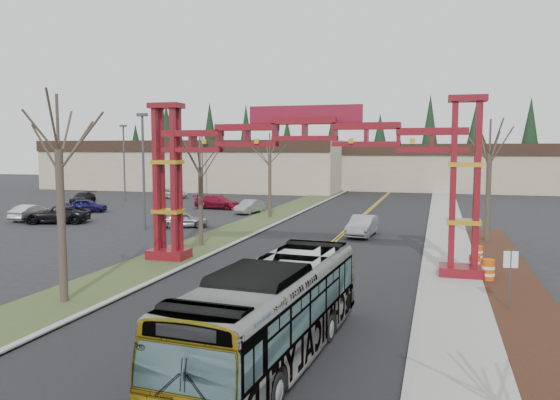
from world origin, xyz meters
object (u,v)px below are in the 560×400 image
at_px(bare_tree_right_far, 490,154).
at_px(barrel_south, 488,271).
at_px(silver_sedan, 362,226).
at_px(transit_bus, 273,312).
at_px(gateway_arch, 305,156).
at_px(street_sign, 510,268).
at_px(bare_tree_median_far, 270,155).
at_px(light_pole_far, 202,158).
at_px(retail_building_east, 460,166).
at_px(light_pole_near, 143,163).
at_px(parked_car_mid_b, 87,205).
at_px(parked_car_far_c, 83,198).
at_px(parked_car_near_c, 57,214).
at_px(parked_car_far_b, 171,193).
at_px(parked_car_near_a, 184,220).
at_px(parked_car_mid_a, 218,202).
at_px(bare_tree_median_mid, 200,168).
at_px(parked_car_far_a, 249,207).
at_px(barrel_mid, 474,265).
at_px(retail_building_west, 204,164).
at_px(bare_tree_median_near, 59,150).
at_px(parked_car_near_b, 31,212).
at_px(light_pole_mid, 124,157).

distance_m(bare_tree_right_far, barrel_south, 12.94).
bearing_deg(silver_sedan, transit_bus, -83.59).
distance_m(gateway_arch, street_sign, 11.72).
relative_size(bare_tree_median_far, light_pole_far, 0.90).
height_order(retail_building_east, bare_tree_right_far, bare_tree_right_far).
xyz_separation_m(light_pole_near, barrel_south, (24.48, -10.47, -4.69)).
height_order(parked_car_mid_b, parked_car_far_c, parked_car_mid_b).
relative_size(light_pole_far, street_sign, 3.60).
bearing_deg(light_pole_far, parked_car_near_c, -90.85).
bearing_deg(parked_car_far_b, parked_car_near_a, -135.85).
xyz_separation_m(parked_car_mid_a, bare_tree_median_mid, (7.53, -20.73, 4.40)).
bearing_deg(parked_car_mid_a, parked_car_near_a, -164.73).
bearing_deg(parked_car_near_c, parked_car_near_a, 75.50).
distance_m(silver_sedan, parked_car_near_c, 26.01).
relative_size(parked_car_mid_a, bare_tree_median_far, 0.65).
relative_size(silver_sedan, street_sign, 1.89).
bearing_deg(parked_car_mid_a, silver_sedan, -124.68).
relative_size(parked_car_far_a, barrel_mid, 3.87).
relative_size(silver_sedan, parked_car_far_a, 1.13).
distance_m(retail_building_west, parked_car_near_c, 43.28).
bearing_deg(parked_car_near_c, bare_tree_median_near, 20.89).
bearing_deg(bare_tree_median_mid, parked_car_near_b, 159.03).
relative_size(parked_car_far_a, bare_tree_median_far, 0.52).
xyz_separation_m(parked_car_far_b, bare_tree_median_mid, (18.11, -30.60, 4.50)).
xyz_separation_m(retail_building_east, silver_sedan, (-8.46, -50.46, -2.76)).
relative_size(parked_car_mid_a, parked_car_far_a, 1.26).
xyz_separation_m(parked_car_mid_a, parked_car_far_c, (-17.29, 1.01, -0.10)).
xyz_separation_m(transit_bus, parked_car_mid_a, (-17.64, 37.77, -0.78)).
distance_m(gateway_arch, parked_car_near_b, 30.77).
bearing_deg(barrel_mid, parked_car_near_c, 162.63).
bearing_deg(silver_sedan, parked_car_far_c, 161.91).
relative_size(retail_building_west, parked_car_far_b, 10.14).
bearing_deg(parked_car_near_c, barrel_mid, 54.48).
height_order(gateway_arch, light_pole_far, gateway_arch).
height_order(parked_car_near_c, barrel_south, parked_car_near_c).
height_order(parked_car_mid_a, parked_car_far_a, parked_car_mid_a).
xyz_separation_m(silver_sedan, bare_tree_median_far, (-9.54, 7.99, 4.98)).
relative_size(bare_tree_median_far, light_pole_near, 0.86).
height_order(parked_car_far_c, light_pole_mid, light_pole_mid).
distance_m(retail_building_east, silver_sedan, 51.24).
bearing_deg(silver_sedan, light_pole_mid, 154.03).
bearing_deg(light_pole_far, parked_car_mid_b, -97.72).
height_order(silver_sedan, street_sign, street_sign).
bearing_deg(parked_car_near_b, parked_car_near_c, 164.31).
xyz_separation_m(parked_car_near_a, light_pole_mid, (-17.03, 18.51, 4.67)).
bearing_deg(parked_car_mid_b, parked_car_far_c, 20.12).
relative_size(parked_car_near_b, bare_tree_median_mid, 0.60).
bearing_deg(bare_tree_right_far, parked_car_near_c, -179.95).
xyz_separation_m(retail_building_east, barrel_south, (-0.85, -62.50, -2.95)).
distance_m(parked_car_near_a, parked_car_mid_b, 15.63).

